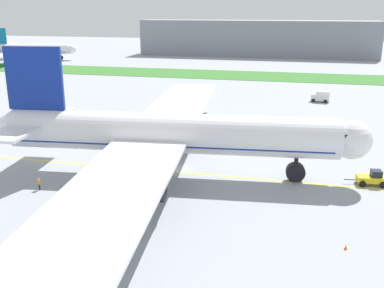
{
  "coord_description": "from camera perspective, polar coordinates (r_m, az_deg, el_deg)",
  "views": [
    {
      "loc": [
        17.51,
        -63.46,
        24.11
      ],
      "look_at": [
        2.17,
        0.32,
        4.08
      ],
      "focal_mm": 41.81,
      "sensor_mm": 36.0,
      "label": 1
    }
  ],
  "objects": [
    {
      "name": "ground_plane",
      "position": [
        70.11,
        -1.79,
        -3.14
      ],
      "size": [
        600.0,
        600.0,
        0.0
      ],
      "primitive_type": "plane",
      "color": "#9399A0",
      "rests_on": "ground"
    },
    {
      "name": "airliner_foreground",
      "position": [
        65.7,
        -3.53,
        1.29
      ],
      "size": [
        58.38,
        93.22,
        18.78
      ],
      "color": "white",
      "rests_on": "ground"
    },
    {
      "name": "terminal_building",
      "position": [
        239.69,
        8.21,
        13.2
      ],
      "size": [
        120.01,
        20.0,
        18.0
      ],
      "primitive_type": "cube",
      "color": "gray",
      "rests_on": "ground"
    },
    {
      "name": "grass_median_strip",
      "position": [
        168.66,
        7.51,
        8.64
      ],
      "size": [
        320.0,
        24.0,
        0.1
      ],
      "primitive_type": "cube",
      "color": "#38722D",
      "rests_on": "ground"
    },
    {
      "name": "pushback_tug",
      "position": [
        68.45,
        22.0,
        -4.06
      ],
      "size": [
        5.79,
        2.69,
        2.18
      ],
      "color": "yellow",
      "rests_on": "ground"
    },
    {
      "name": "traffic_cone_port_wing",
      "position": [
        50.36,
        19.02,
        -12.28
      ],
      "size": [
        0.36,
        0.36,
        0.58
      ],
      "color": "#F2590C",
      "rests_on": "ground"
    },
    {
      "name": "service_truck_fuel_bowser",
      "position": [
        124.75,
        16.13,
        5.91
      ],
      "size": [
        4.99,
        3.17,
        2.94
      ],
      "color": "white",
      "rests_on": "ground"
    },
    {
      "name": "apron_taxi_line",
      "position": [
        68.64,
        -2.15,
        -3.59
      ],
      "size": [
        280.0,
        0.36,
        0.01
      ],
      "primitive_type": "cube",
      "color": "yellow",
      "rests_on": "ground"
    },
    {
      "name": "ground_crew_wingwalker_port",
      "position": [
        65.24,
        -18.93,
        -4.7
      ],
      "size": [
        0.51,
        0.47,
        1.7
      ],
      "color": "black",
      "rests_on": "ground"
    },
    {
      "name": "parked_airliner_far_centre",
      "position": [
        233.67,
        -19.91,
        11.32
      ],
      "size": [
        44.99,
        71.79,
        14.83
      ],
      "color": "white",
      "rests_on": "ground"
    }
  ]
}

